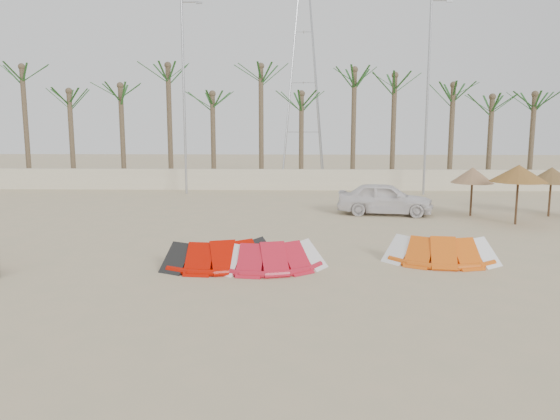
{
  "coord_description": "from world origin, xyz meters",
  "views": [
    {
      "loc": [
        0.55,
        -12.01,
        4.21
      ],
      "look_at": [
        0.0,
        6.0,
        1.3
      ],
      "focal_mm": 35.0,
      "sensor_mm": 36.0,
      "label": 1
    }
  ],
  "objects_px": {
    "kite_red_right": "(271,254)",
    "parasol_left": "(473,175)",
    "kite_red_mid": "(223,252)",
    "car": "(385,199)",
    "parasol_mid": "(519,173)",
    "kite_orange": "(439,248)",
    "parasol_right": "(552,175)"
  },
  "relations": [
    {
      "from": "kite_red_right",
      "to": "parasol_left",
      "type": "distance_m",
      "value": 12.72
    },
    {
      "from": "kite_red_mid",
      "to": "car",
      "type": "xyz_separation_m",
      "value": [
        6.23,
        9.3,
        0.32
      ]
    },
    {
      "from": "kite_red_mid",
      "to": "parasol_mid",
      "type": "height_order",
      "value": "parasol_mid"
    },
    {
      "from": "kite_orange",
      "to": "parasol_left",
      "type": "distance_m",
      "value": 9.15
    },
    {
      "from": "kite_red_mid",
      "to": "parasol_right",
      "type": "distance_m",
      "value": 16.31
    },
    {
      "from": "kite_orange",
      "to": "parasol_right",
      "type": "xyz_separation_m",
      "value": [
        7.03,
        8.23,
        1.45
      ]
    },
    {
      "from": "kite_orange",
      "to": "parasol_mid",
      "type": "xyz_separation_m",
      "value": [
        4.76,
        6.21,
        1.71
      ]
    },
    {
      "from": "parasol_mid",
      "to": "kite_red_mid",
      "type": "bearing_deg",
      "value": -148.38
    },
    {
      "from": "parasol_right",
      "to": "car",
      "type": "xyz_separation_m",
      "value": [
        -7.32,
        0.34,
        -1.14
      ]
    },
    {
      "from": "kite_red_right",
      "to": "parasol_right",
      "type": "height_order",
      "value": "parasol_right"
    },
    {
      "from": "parasol_mid",
      "to": "parasol_left",
      "type": "bearing_deg",
      "value": 119.74
    },
    {
      "from": "kite_orange",
      "to": "car",
      "type": "height_order",
      "value": "car"
    },
    {
      "from": "kite_red_right",
      "to": "parasol_left",
      "type": "height_order",
      "value": "parasol_left"
    },
    {
      "from": "kite_red_right",
      "to": "parasol_right",
      "type": "xyz_separation_m",
      "value": [
        12.11,
        9.14,
        1.46
      ]
    },
    {
      "from": "kite_red_mid",
      "to": "kite_red_right",
      "type": "height_order",
      "value": "same"
    },
    {
      "from": "kite_red_mid",
      "to": "car",
      "type": "relative_size",
      "value": 0.84
    },
    {
      "from": "kite_red_mid",
      "to": "kite_red_right",
      "type": "distance_m",
      "value": 1.45
    },
    {
      "from": "kite_orange",
      "to": "parasol_left",
      "type": "height_order",
      "value": "parasol_left"
    },
    {
      "from": "kite_orange",
      "to": "parasol_mid",
      "type": "height_order",
      "value": "parasol_mid"
    },
    {
      "from": "kite_red_mid",
      "to": "kite_orange",
      "type": "bearing_deg",
      "value": 6.42
    },
    {
      "from": "parasol_mid",
      "to": "car",
      "type": "bearing_deg",
      "value": 154.94
    },
    {
      "from": "parasol_left",
      "to": "car",
      "type": "relative_size",
      "value": 0.51
    },
    {
      "from": "kite_red_mid",
      "to": "parasol_right",
      "type": "xyz_separation_m",
      "value": [
        13.55,
        8.97,
        1.45
      ]
    },
    {
      "from": "parasol_left",
      "to": "parasol_mid",
      "type": "bearing_deg",
      "value": -60.26
    },
    {
      "from": "parasol_left",
      "to": "parasol_mid",
      "type": "relative_size",
      "value": 0.89
    },
    {
      "from": "kite_orange",
      "to": "parasol_left",
      "type": "bearing_deg",
      "value": 66.81
    },
    {
      "from": "kite_red_mid",
      "to": "kite_orange",
      "type": "xyz_separation_m",
      "value": [
        6.52,
        0.73,
        -0.0
      ]
    },
    {
      "from": "parasol_mid",
      "to": "car",
      "type": "height_order",
      "value": "parasol_mid"
    },
    {
      "from": "parasol_mid",
      "to": "car",
      "type": "relative_size",
      "value": 0.58
    },
    {
      "from": "parasol_left",
      "to": "car",
      "type": "xyz_separation_m",
      "value": [
        -3.85,
        0.26,
        -1.11
      ]
    },
    {
      "from": "kite_orange",
      "to": "parasol_right",
      "type": "height_order",
      "value": "parasol_right"
    },
    {
      "from": "car",
      "to": "parasol_left",
      "type": "bearing_deg",
      "value": -84.48
    }
  ]
}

